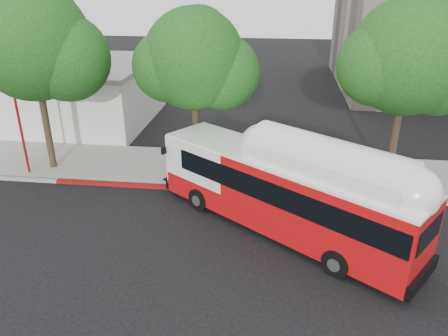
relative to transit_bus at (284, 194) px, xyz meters
name	(u,v)px	position (x,y,z in m)	size (l,w,h in m)	color
ground	(195,233)	(-3.62, -0.66, -1.72)	(120.00, 120.00, 0.00)	black
sidewalk	(216,168)	(-3.62, 5.84, -1.65)	(60.00, 5.00, 0.15)	gray
curb_strip	(209,189)	(-3.62, 3.24, -1.65)	(60.00, 0.30, 0.15)	gray
red_curb_segment	(151,186)	(-6.62, 3.24, -1.64)	(10.00, 0.32, 0.16)	maroon
street_tree_left	(43,47)	(-12.15, 4.90, 4.88)	(6.67, 5.80, 9.74)	#2D2116
street_tree_mid	(202,63)	(-4.21, 5.40, 4.19)	(5.75, 5.00, 8.62)	#2D2116
street_tree_right	(417,62)	(5.82, 5.20, 4.54)	(6.21, 5.40, 9.18)	#2D2116
low_commercial_bldg	(40,91)	(-17.62, 13.34, 0.43)	(16.20, 10.20, 4.25)	silver
transit_bus	(284,194)	(0.00, 0.00, 0.00)	(11.34, 9.02, 3.68)	#B90C0F
signal_pole	(21,132)	(-13.55, 3.95, 0.70)	(0.13, 0.45, 4.72)	#A51113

